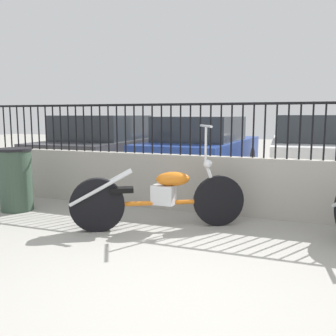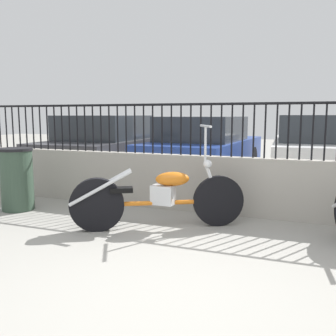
{
  "view_description": "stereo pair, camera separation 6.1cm",
  "coord_description": "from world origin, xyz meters",
  "views": [
    {
      "loc": [
        1.03,
        -2.63,
        1.41
      ],
      "look_at": [
        -0.76,
        2.08,
        0.7
      ],
      "focal_mm": 40.0,
      "sensor_mm": 36.0,
      "label": 1
    },
    {
      "loc": [
        1.09,
        -2.61,
        1.41
      ],
      "look_at": [
        -0.76,
        2.08,
        0.7
      ],
      "focal_mm": 40.0,
      "sensor_mm": 36.0,
      "label": 2
    }
  ],
  "objects": [
    {
      "name": "car_white",
      "position": [
        1.24,
        5.53,
        0.71
      ],
      "size": [
        2.14,
        4.05,
        1.41
      ],
      "rotation": [
        0.0,
        0.0,
        1.64
      ],
      "color": "black",
      "rests_on": "ground_plane"
    },
    {
      "name": "car_blue",
      "position": [
        -1.23,
        5.5,
        0.69
      ],
      "size": [
        1.96,
        4.1,
        1.38
      ],
      "rotation": [
        0.0,
        0.0,
        1.52
      ],
      "color": "black",
      "rests_on": "ground_plane"
    },
    {
      "name": "trash_bin",
      "position": [
        -3.03,
        1.69,
        0.47
      ],
      "size": [
        0.49,
        0.49,
        0.93
      ],
      "color": "#334738",
      "rests_on": "ground_plane"
    },
    {
      "name": "low_wall",
      "position": [
        0.0,
        2.6,
        0.42
      ],
      "size": [
        10.11,
        0.18,
        0.83
      ],
      "color": "#9E998E",
      "rests_on": "ground_plane"
    },
    {
      "name": "car_dark_grey",
      "position": [
        -3.48,
        5.13,
        0.7
      ],
      "size": [
        1.88,
        4.2,
        1.41
      ],
      "rotation": [
        0.0,
        0.0,
        1.59
      ],
      "color": "black",
      "rests_on": "ground_plane"
    },
    {
      "name": "ground_plane",
      "position": [
        0.0,
        0.0,
        0.0
      ],
      "size": [
        40.0,
        40.0,
        0.0
      ],
      "primitive_type": "plane",
      "color": "gray"
    },
    {
      "name": "motorcycle_orange",
      "position": [
        -0.79,
        1.55,
        0.4
      ],
      "size": [
        1.97,
        1.18,
        1.3
      ],
      "rotation": [
        0.0,
        0.0,
        0.51
      ],
      "color": "black",
      "rests_on": "ground_plane"
    },
    {
      "name": "fence_railing",
      "position": [
        -0.0,
        2.6,
        1.32
      ],
      "size": [
        10.11,
        0.04,
        0.76
      ],
      "color": "black",
      "rests_on": "low_wall"
    }
  ]
}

